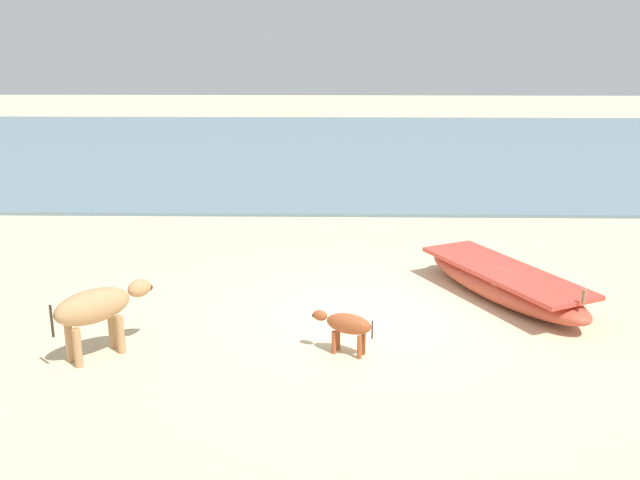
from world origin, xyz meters
TOP-DOWN VIEW (x-y plane):
  - ground at (0.00, 0.00)m, footprint 80.00×80.00m
  - sea_water at (0.00, 16.10)m, footprint 60.00×20.00m
  - fishing_boat_0 at (2.19, 0.79)m, footprint 2.59×3.73m
  - cow_adult_tan at (-3.70, -1.48)m, footprint 1.21×1.22m
  - calf_near_rust at (-0.40, -1.35)m, footprint 0.85×0.52m

SIDE VIEW (x-z plane):
  - ground at x=0.00m, z-range 0.00..0.00m
  - sea_water at x=0.00m, z-range 0.00..0.08m
  - fishing_boat_0 at x=2.19m, z-range -0.08..0.63m
  - calf_near_rust at x=-0.40m, z-range 0.13..0.70m
  - cow_adult_tan at x=-3.70m, z-range 0.21..1.16m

